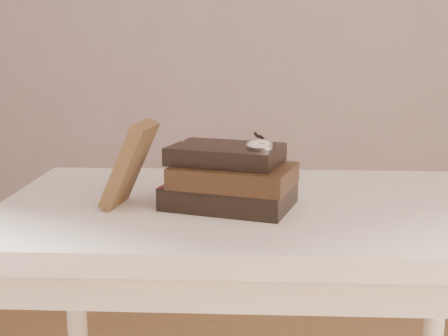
{
  "coord_description": "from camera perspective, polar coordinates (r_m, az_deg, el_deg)",
  "views": [
    {
      "loc": [
        -0.01,
        -0.77,
        1.06
      ],
      "look_at": [
        -0.06,
        0.32,
        0.82
      ],
      "focal_mm": 47.35,
      "sensor_mm": 36.0,
      "label": 1
    }
  ],
  "objects": [
    {
      "name": "eyeglasses",
      "position": [
        1.22,
        -1.94,
        0.61
      ],
      "size": [
        0.13,
        0.14,
        0.05
      ],
      "color": "silver",
      "rests_on": "book_stack"
    },
    {
      "name": "table",
      "position": [
        1.19,
        2.96,
        -7.55
      ],
      "size": [
        1.0,
        0.6,
        0.75
      ],
      "color": "beige",
      "rests_on": "ground"
    },
    {
      "name": "pocket_watch",
      "position": [
        1.08,
        3.44,
        2.27
      ],
      "size": [
        0.06,
        0.15,
        0.02
      ],
      "color": "silver",
      "rests_on": "book_stack"
    },
    {
      "name": "journal",
      "position": [
        1.13,
        -9.1,
        0.39
      ],
      "size": [
        0.11,
        0.12,
        0.16
      ],
      "primitive_type": "cube",
      "rotation": [
        0.0,
        0.43,
        -0.15
      ],
      "color": "#3D2A17",
      "rests_on": "table"
    },
    {
      "name": "book_stack",
      "position": [
        1.12,
        0.58,
        -1.04
      ],
      "size": [
        0.27,
        0.22,
        0.12
      ],
      "color": "black",
      "rests_on": "table"
    }
  ]
}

